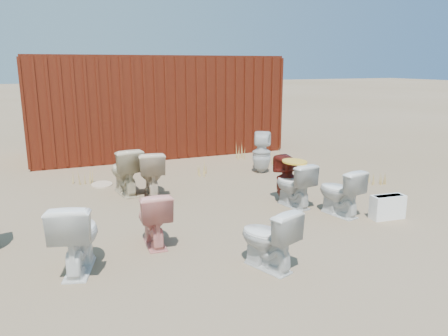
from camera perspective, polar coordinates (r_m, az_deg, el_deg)
name	(u,v)px	position (r m, az deg, el deg)	size (l,w,h in m)	color
ground	(239,211)	(6.75, 1.98, -5.64)	(100.00, 100.00, 0.00)	brown
shipping_container	(154,105)	(11.36, -9.11, 8.19)	(6.00, 2.40, 2.40)	#430B0B
toilet_front_a	(76,236)	(5.02, -18.72, -8.37)	(0.45, 0.79, 0.80)	white
toilet_front_pink	(153,218)	(5.51, -9.22, -6.44)	(0.39, 0.69, 0.70)	pink
toilet_front_c	(268,238)	(4.85, 5.71, -9.09)	(0.39, 0.69, 0.71)	silver
toilet_front_maroon	(287,179)	(7.19, 8.22, -1.42)	(0.34, 0.35, 0.76)	#58150F
toilet_front_e	(340,192)	(6.71, 14.87, -3.03)	(0.40, 0.70, 0.71)	white
toilet_back_beige_left	(151,173)	(7.56, -9.46, -0.65)	(0.44, 0.76, 0.78)	beige
toilet_back_beige_right	(125,171)	(7.71, -12.81, -0.37)	(0.46, 0.80, 0.82)	beige
toilet_back_yellowlid	(294,185)	(6.96, 9.09, -2.14)	(0.40, 0.70, 0.71)	silver
toilet_back_e	(262,153)	(9.06, 4.93, 2.03)	(0.38, 0.39, 0.84)	silver
yellow_lid	(295,162)	(6.87, 9.21, 0.83)	(0.36, 0.45, 0.03)	gold
loose_tank	(387,207)	(6.81, 20.57, -4.79)	(0.50, 0.20, 0.35)	white
loose_lid_near	(102,184)	(8.47, -15.66, -2.08)	(0.38, 0.49, 0.02)	beige
loose_lid_far	(149,166)	(9.77, -9.74, 0.27)	(0.36, 0.47, 0.02)	beige
weed_clump_a	(83,176)	(8.66, -17.92, -1.03)	(0.36, 0.36, 0.28)	#A98A43
weed_clump_b	(201,170)	(8.84, -3.05, -0.20)	(0.32, 0.32, 0.25)	#A98A43
weed_clump_c	(278,157)	(9.84, 7.07, 1.40)	(0.36, 0.36, 0.34)	#A98A43
weed_clump_d	(129,162)	(9.66, -12.33, 0.83)	(0.30, 0.30, 0.30)	#A98A43
weed_clump_e	(242,151)	(10.46, 2.34, 2.19)	(0.34, 0.34, 0.33)	#A98A43
weed_clump_f	(376,177)	(8.73, 19.20, -1.16)	(0.28, 0.28, 0.24)	#A98A43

